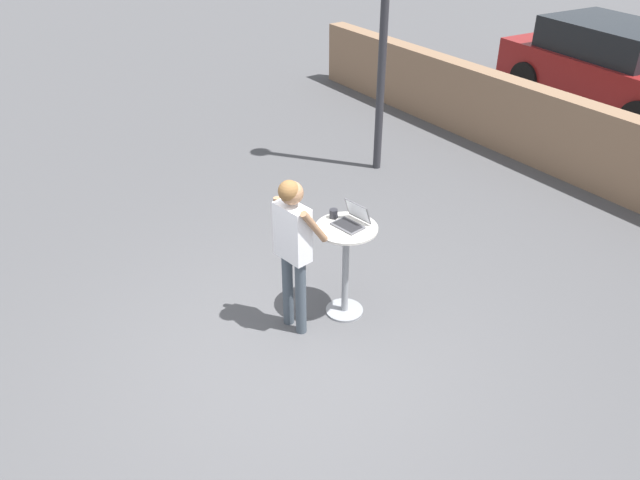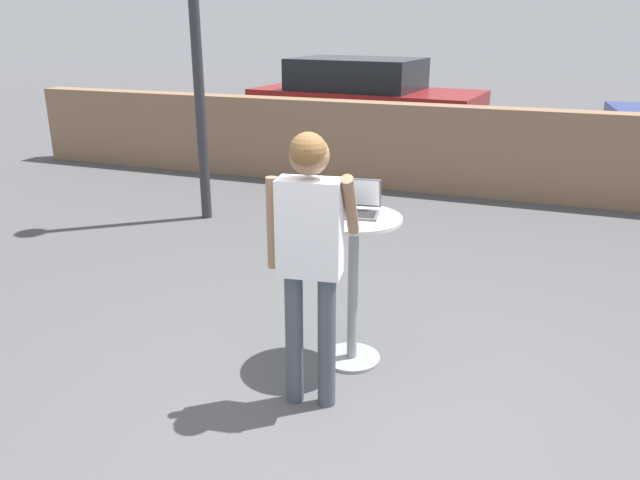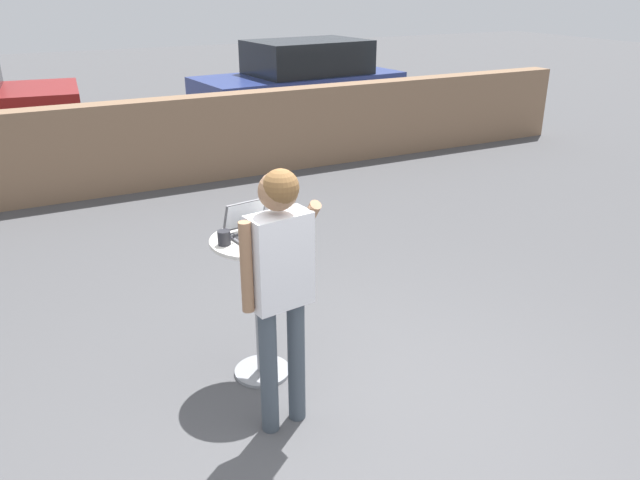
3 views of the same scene
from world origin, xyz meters
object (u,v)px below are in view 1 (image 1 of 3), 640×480
object	(u,v)px
laptop	(352,220)
coffee_mug	(334,214)
standing_person	(293,239)
parked_car_near_street	(614,66)
cafe_table	(346,258)

from	to	relation	value
laptop	coffee_mug	world-z (taller)	laptop
coffee_mug	standing_person	world-z (taller)	standing_person
standing_person	parked_car_near_street	world-z (taller)	standing_person
coffee_mug	cafe_table	bearing A→B (deg)	-0.49
cafe_table	standing_person	bearing A→B (deg)	-98.60
coffee_mug	standing_person	bearing A→B (deg)	-76.82
coffee_mug	laptop	bearing A→B (deg)	17.09
cafe_table	parked_car_near_street	bearing A→B (deg)	105.99
cafe_table	coffee_mug	world-z (taller)	coffee_mug
standing_person	parked_car_near_street	xyz separation A→B (m)	(-2.21, 8.61, -0.26)
cafe_table	standing_person	world-z (taller)	standing_person
laptop	parked_car_near_street	xyz separation A→B (m)	(-2.29, 7.97, -0.30)
laptop	standing_person	world-z (taller)	standing_person
standing_person	parked_car_near_street	size ratio (longest dim) A/B	0.38
laptop	coffee_mug	distance (m)	0.23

